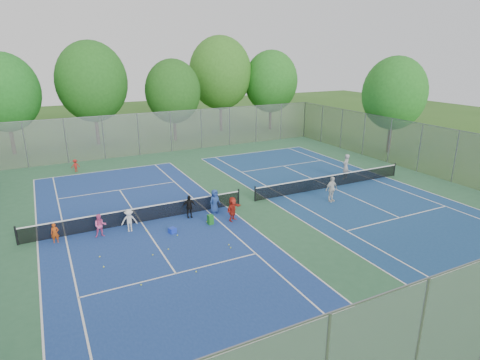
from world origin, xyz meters
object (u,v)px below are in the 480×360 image
instructor (346,167)px  ball_hopper (210,220)px  net_left (141,215)px  net_right (331,181)px  ball_crate (172,230)px

instructor → ball_hopper: bearing=-9.7°
net_left → instructor: instructor is taller
net_right → ball_hopper: size_ratio=22.08×
net_left → ball_hopper: bearing=-30.8°
net_left → ball_crate: net_left is taller
ball_crate → ball_hopper: (2.32, 0.12, 0.14)m
net_left → net_right: bearing=0.0°
ball_hopper → instructor: instructor is taller
net_right → ball_crate: bearing=-170.2°
net_left → ball_crate: (1.19, -2.21, -0.30)m
net_left → instructor: 16.34m
instructor → net_left: bearing=-19.9°
net_left → instructor: (16.29, 1.14, 0.54)m
net_right → ball_crate: 13.01m
net_left → ball_hopper: 4.09m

